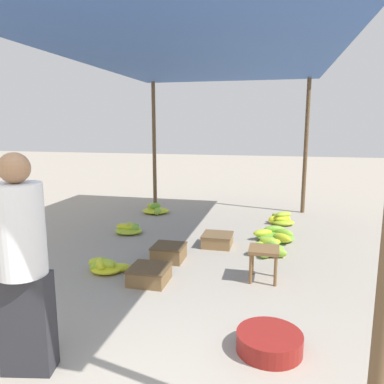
{
  "coord_description": "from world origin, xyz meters",
  "views": [
    {
      "loc": [
        1.04,
        -1.57,
        1.77
      ],
      "look_at": [
        0.0,
        2.97,
        0.93
      ],
      "focal_mm": 35.0,
      "sensor_mm": 36.0,
      "label": 1
    }
  ],
  "objects_px": {
    "vendor_foreground": "(22,262)",
    "basin_black": "(269,342)",
    "stool": "(264,254)",
    "banana_pile_left_2": "(155,210)",
    "banana_pile_left_0": "(106,266)",
    "crate_far": "(217,240)",
    "banana_pile_right_2": "(269,248)",
    "crate_mid": "(149,274)",
    "banana_pile_left_1": "(129,229)",
    "banana_pile_right_0": "(276,236)",
    "crate_near": "(169,253)",
    "banana_pile_right_1": "(282,219)"
  },
  "relations": [
    {
      "from": "vendor_foreground",
      "to": "basin_black",
      "type": "relative_size",
      "value": 3.04
    },
    {
      "from": "stool",
      "to": "banana_pile_left_2",
      "type": "xyz_separation_m",
      "value": [
        -2.26,
        2.85,
        -0.24
      ]
    },
    {
      "from": "banana_pile_left_0",
      "to": "crate_far",
      "type": "height_order",
      "value": "crate_far"
    },
    {
      "from": "banana_pile_right_2",
      "to": "crate_mid",
      "type": "relative_size",
      "value": 1.24
    },
    {
      "from": "banana_pile_left_1",
      "to": "banana_pile_right_2",
      "type": "distance_m",
      "value": 2.34
    },
    {
      "from": "banana_pile_right_0",
      "to": "crate_mid",
      "type": "relative_size",
      "value": 1.51
    },
    {
      "from": "stool",
      "to": "banana_pile_left_2",
      "type": "height_order",
      "value": "stool"
    },
    {
      "from": "banana_pile_left_1",
      "to": "crate_mid",
      "type": "xyz_separation_m",
      "value": [
        0.98,
        -1.77,
        0.02
      ]
    },
    {
      "from": "crate_near",
      "to": "crate_far",
      "type": "height_order",
      "value": "crate_near"
    },
    {
      "from": "banana_pile_left_1",
      "to": "crate_far",
      "type": "relative_size",
      "value": 1.23
    },
    {
      "from": "basin_black",
      "to": "banana_pile_right_0",
      "type": "xyz_separation_m",
      "value": [
        0.03,
        2.95,
        -0.0
      ]
    },
    {
      "from": "banana_pile_left_1",
      "to": "banana_pile_right_0",
      "type": "bearing_deg",
      "value": 3.82
    },
    {
      "from": "banana_pile_right_1",
      "to": "basin_black",
      "type": "bearing_deg",
      "value": -91.81
    },
    {
      "from": "banana_pile_left_2",
      "to": "crate_near",
      "type": "distance_m",
      "value": 2.67
    },
    {
      "from": "stool",
      "to": "crate_far",
      "type": "relative_size",
      "value": 0.89
    },
    {
      "from": "banana_pile_right_2",
      "to": "crate_mid",
      "type": "distance_m",
      "value": 1.8
    },
    {
      "from": "banana_pile_left_1",
      "to": "banana_pile_right_0",
      "type": "xyz_separation_m",
      "value": [
        2.37,
        0.16,
        -0.0
      ]
    },
    {
      "from": "basin_black",
      "to": "crate_near",
      "type": "relative_size",
      "value": 1.27
    },
    {
      "from": "crate_near",
      "to": "banana_pile_left_2",
      "type": "bearing_deg",
      "value": 112.26
    },
    {
      "from": "banana_pile_right_0",
      "to": "vendor_foreground",
      "type": "bearing_deg",
      "value": -115.7
    },
    {
      "from": "banana_pile_left_2",
      "to": "banana_pile_right_1",
      "type": "xyz_separation_m",
      "value": [
        2.48,
        -0.3,
        0.02
      ]
    },
    {
      "from": "banana_pile_left_0",
      "to": "banana_pile_left_2",
      "type": "xyz_separation_m",
      "value": [
        -0.37,
        3.03,
        -0.0
      ]
    },
    {
      "from": "stool",
      "to": "banana_pile_left_2",
      "type": "distance_m",
      "value": 3.65
    },
    {
      "from": "banana_pile_right_1",
      "to": "banana_pile_left_2",
      "type": "bearing_deg",
      "value": 173.18
    },
    {
      "from": "banana_pile_left_0",
      "to": "banana_pile_left_1",
      "type": "height_order",
      "value": "banana_pile_left_1"
    },
    {
      "from": "crate_near",
      "to": "banana_pile_right_0",
      "type": "bearing_deg",
      "value": 41.0
    },
    {
      "from": "banana_pile_left_2",
      "to": "banana_pile_right_2",
      "type": "distance_m",
      "value": 3.02
    },
    {
      "from": "crate_mid",
      "to": "banana_pile_left_2",
      "type": "bearing_deg",
      "value": 107.28
    },
    {
      "from": "banana_pile_right_0",
      "to": "crate_mid",
      "type": "height_order",
      "value": "banana_pile_right_0"
    },
    {
      "from": "banana_pile_left_1",
      "to": "crate_far",
      "type": "height_order",
      "value": "crate_far"
    },
    {
      "from": "banana_pile_right_2",
      "to": "banana_pile_left_2",
      "type": "bearing_deg",
      "value": 139.54
    },
    {
      "from": "vendor_foreground",
      "to": "basin_black",
      "type": "distance_m",
      "value": 1.96
    },
    {
      "from": "basin_black",
      "to": "crate_far",
      "type": "height_order",
      "value": "crate_far"
    },
    {
      "from": "vendor_foreground",
      "to": "banana_pile_right_0",
      "type": "bearing_deg",
      "value": 64.3
    },
    {
      "from": "banana_pile_left_1",
      "to": "banana_pile_right_1",
      "type": "xyz_separation_m",
      "value": [
        2.47,
        1.14,
        0.02
      ]
    },
    {
      "from": "banana_pile_left_1",
      "to": "banana_pile_left_2",
      "type": "bearing_deg",
      "value": 90.68
    },
    {
      "from": "banana_pile_right_1",
      "to": "banana_pile_right_2",
      "type": "distance_m",
      "value": 1.67
    },
    {
      "from": "stool",
      "to": "banana_pile_right_2",
      "type": "xyz_separation_m",
      "value": [
        0.04,
        0.89,
        -0.22
      ]
    },
    {
      "from": "crate_mid",
      "to": "basin_black",
      "type": "bearing_deg",
      "value": -37.1
    },
    {
      "from": "vendor_foreground",
      "to": "banana_pile_left_1",
      "type": "bearing_deg",
      "value": 100.71
    },
    {
      "from": "banana_pile_right_2",
      "to": "crate_near",
      "type": "bearing_deg",
      "value": -158.18
    },
    {
      "from": "vendor_foreground",
      "to": "banana_pile_left_2",
      "type": "relative_size",
      "value": 2.98
    },
    {
      "from": "banana_pile_left_2",
      "to": "vendor_foreground",
      "type": "bearing_deg",
      "value": -82.22
    },
    {
      "from": "vendor_foreground",
      "to": "basin_black",
      "type": "bearing_deg",
      "value": 20.23
    },
    {
      "from": "stool",
      "to": "banana_pile_right_1",
      "type": "distance_m",
      "value": 2.58
    },
    {
      "from": "banana_pile_left_0",
      "to": "crate_far",
      "type": "bearing_deg",
      "value": 47.1
    },
    {
      "from": "banana_pile_left_1",
      "to": "crate_mid",
      "type": "bearing_deg",
      "value": -60.97
    },
    {
      "from": "stool",
      "to": "crate_mid",
      "type": "distance_m",
      "value": 1.33
    },
    {
      "from": "banana_pile_left_2",
      "to": "crate_mid",
      "type": "distance_m",
      "value": 3.36
    },
    {
      "from": "vendor_foreground",
      "to": "stool",
      "type": "bearing_deg",
      "value": 51.57
    }
  ]
}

